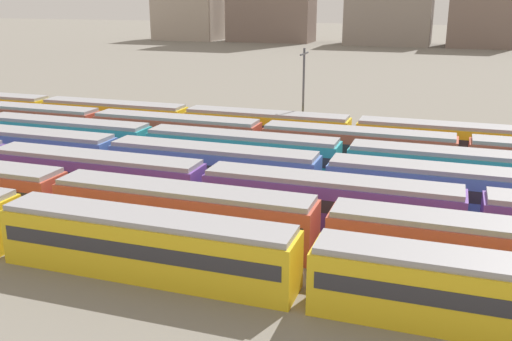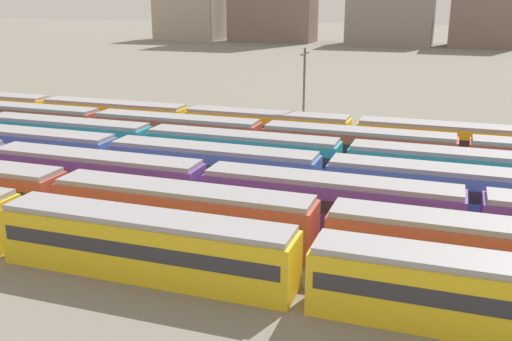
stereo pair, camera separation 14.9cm
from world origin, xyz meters
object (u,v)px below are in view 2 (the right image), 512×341
Objects in this scene: train_track_0 at (304,268)px; train_track_3 at (213,168)px; train_track_2 at (329,203)px; train_track_1 at (182,213)px; train_track_6 at (354,135)px; train_track_4 at (150,145)px; catenary_pole_1 at (304,91)px; train_track_5 at (262,140)px.

train_track_3 is (-11.86, 15.60, 0.00)m from train_track_0.
train_track_2 is at bearing -25.29° from train_track_3.
train_track_6 is at bearing 75.04° from train_track_1.
catenary_pole_1 reaches higher than train_track_4.
train_track_3 and train_track_4 have the same top height.
train_track_3 is at bearing -99.36° from catenary_pole_1.
catenary_pole_1 is (-6.12, 2.87, 3.82)m from train_track_6.
train_track_5 is 9.17m from catenary_pole_1.
train_track_4 is 20.74m from train_track_6.
train_track_0 is 1.20× the size of train_track_2.
train_track_2 is at bearing 94.69° from train_track_0.
train_track_3 is at bearing 127.24° from train_track_0.
train_track_6 is at bearing 59.57° from train_track_3.
train_track_0 is 1.20× the size of train_track_1.
train_track_0 is 28.21m from train_track_5.
train_track_2 and train_track_3 have the same top height.
train_track_1 and train_track_4 have the same top height.
train_track_1 is 1.25× the size of train_track_5.
train_track_2 is 1.00× the size of train_track_3.
train_track_5 is (0.92, 10.40, 0.00)m from train_track_3.
train_track_1 is 1.00× the size of train_track_3.
catenary_pole_1 is at bearing 104.50° from train_track_0.
train_track_5 is at bearing -104.73° from catenary_pole_1.
train_track_5 is at bearing 122.87° from train_track_2.
train_track_5 is at bearing 93.55° from train_track_1.
train_track_0 is 1.20× the size of train_track_3.
train_track_5 is at bearing 112.81° from train_track_0.
train_track_1 is at bearing -54.83° from train_track_4.
catenary_pole_1 reaches higher than train_track_0.
train_track_3 is 1.25× the size of train_track_5.
train_track_3 is at bearing 154.71° from train_track_2.
train_track_5 is (-10.93, 26.00, 0.00)m from train_track_0.
train_track_6 is at bearing 94.94° from train_track_0.
train_track_2 is 18.57m from train_track_5.
train_track_4 is 18.18m from catenary_pole_1.
train_track_1 is at bearing -149.39° from train_track_2.
train_track_1 is at bearing -77.97° from train_track_3.
train_track_0 and train_track_6 have the same top height.
catenary_pole_1 reaches higher than train_track_2.
train_track_1 is 10.63m from train_track_3.
train_track_4 is at bearing 149.36° from train_track_3.
train_track_6 is (17.94, 10.40, 0.00)m from train_track_4.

